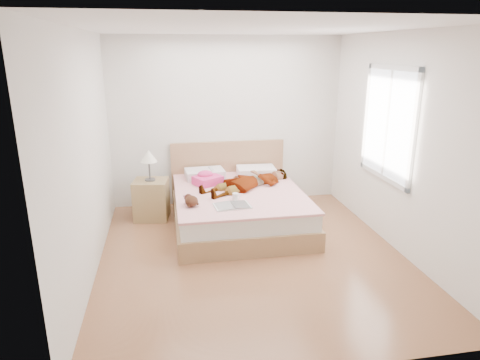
{
  "coord_description": "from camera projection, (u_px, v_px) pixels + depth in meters",
  "views": [
    {
      "loc": [
        -0.96,
        -4.58,
        2.39
      ],
      "look_at": [
        0.0,
        0.85,
        0.7
      ],
      "focal_mm": 32.0,
      "sensor_mm": 36.0,
      "label": 1
    }
  ],
  "objects": [
    {
      "name": "ground",
      "position": [
        252.0,
        255.0,
        5.17
      ],
      "size": [
        4.0,
        4.0,
        0.0
      ],
      "primitive_type": "plane",
      "color": "#57311B",
      "rests_on": "ground"
    },
    {
      "name": "woman",
      "position": [
        249.0,
        179.0,
        6.11
      ],
      "size": [
        1.59,
        1.24,
        0.21
      ],
      "primitive_type": "imported",
      "rotation": [
        0.0,
        0.0,
        -1.05
      ],
      "color": "white",
      "rests_on": "bed"
    },
    {
      "name": "hair",
      "position": [
        206.0,
        176.0,
        6.46
      ],
      "size": [
        0.45,
        0.55,
        0.08
      ],
      "primitive_type": "ellipsoid",
      "rotation": [
        0.0,
        0.0,
        -0.01
      ],
      "color": "black",
      "rests_on": "bed"
    },
    {
      "name": "phone",
      "position": [
        211.0,
        168.0,
        6.38
      ],
      "size": [
        0.08,
        0.1,
        0.05
      ],
      "primitive_type": "cube",
      "rotation": [
        0.44,
        0.0,
        0.52
      ],
      "color": "silver",
      "rests_on": "bed"
    },
    {
      "name": "room_shell",
      "position": [
        388.0,
        124.0,
        5.31
      ],
      "size": [
        4.0,
        4.0,
        4.0
      ],
      "color": "white",
      "rests_on": "ground"
    },
    {
      "name": "bed",
      "position": [
        238.0,
        205.0,
        6.07
      ],
      "size": [
        1.8,
        2.08,
        1.0
      ],
      "color": "olive",
      "rests_on": "ground"
    },
    {
      "name": "towel",
      "position": [
        207.0,
        179.0,
        6.2
      ],
      "size": [
        0.47,
        0.44,
        0.2
      ],
      "color": "#E43D77",
      "rests_on": "bed"
    },
    {
      "name": "magazine",
      "position": [
        232.0,
        206.0,
        5.34
      ],
      "size": [
        0.47,
        0.34,
        0.03
      ],
      "color": "white",
      "rests_on": "bed"
    },
    {
      "name": "coffee_mug",
      "position": [
        236.0,
        196.0,
        5.57
      ],
      "size": [
        0.12,
        0.09,
        0.09
      ],
      "color": "silver",
      "rests_on": "bed"
    },
    {
      "name": "plush_toy",
      "position": [
        191.0,
        200.0,
        5.33
      ],
      "size": [
        0.21,
        0.27,
        0.14
      ],
      "color": "black",
      "rests_on": "bed"
    },
    {
      "name": "nightstand",
      "position": [
        151.0,
        196.0,
        6.22
      ],
      "size": [
        0.54,
        0.49,
        1.03
      ],
      "color": "olive",
      "rests_on": "ground"
    }
  ]
}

